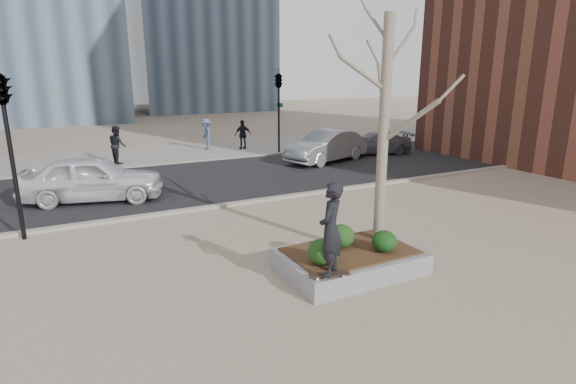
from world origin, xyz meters
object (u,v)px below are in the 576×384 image
skateboard (330,275)px  police_car (92,178)px  skateboarder (331,229)px  planter (350,261)px

skateboard → police_car: bearing=125.3°
skateboarder → skateboard: bearing=180.0°
skateboard → police_car: size_ratio=0.17×
planter → skateboarder: (-1.10, -0.88, 1.21)m
skateboard → skateboarder: (0.00, 0.00, 0.94)m
skateboard → planter: bearing=54.4°
skateboarder → police_car: size_ratio=0.40×
skateboarder → planter: bearing=177.3°
planter → skateboard: bearing=-141.3°
planter → skateboard: size_ratio=3.85×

